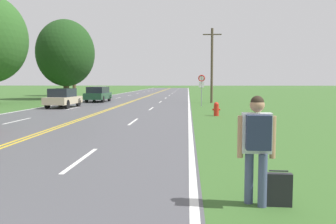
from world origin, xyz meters
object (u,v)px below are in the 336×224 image
object	(u,v)px
suitcase	(278,190)
car_champagne_sedan_approaching	(63,98)
hitchhiker_person	(257,139)
tree_behind_sign	(74,55)
traffic_sign	(202,82)
fire_hydrant	(216,109)
tree_mid_treeline	(66,53)
car_dark_green_suv_mid_near	(98,94)

from	to	relation	value
suitcase	car_champagne_sedan_approaching	bearing A→B (deg)	29.75
hitchhiker_person	tree_behind_sign	world-z (taller)	tree_behind_sign
hitchhiker_person	traffic_sign	size ratio (longest dim) A/B	0.69
suitcase	fire_hydrant	distance (m)	15.77
hitchhiker_person	tree_mid_treeline	size ratio (longest dim) A/B	0.20
suitcase	fire_hydrant	xyz separation A→B (m)	(0.23, 15.77, 0.15)
traffic_sign	tree_mid_treeline	xyz separation A→B (m)	(-15.56, 11.55, 3.42)
car_dark_green_suv_mid_near	hitchhiker_person	bearing A→B (deg)	-160.35
hitchhiker_person	fire_hydrant	xyz separation A→B (m)	(0.60, 15.78, -0.70)
traffic_sign	car_dark_green_suv_mid_near	bearing A→B (deg)	149.33
fire_hydrant	tree_mid_treeline	distance (m)	26.10
tree_behind_sign	hitchhiker_person	bearing A→B (deg)	-68.68
fire_hydrant	car_champagne_sedan_approaching	xyz separation A→B (m)	(-11.68, 6.22, 0.37)
tree_behind_sign	car_dark_green_suv_mid_near	distance (m)	18.04
traffic_sign	car_dark_green_suv_mid_near	size ratio (longest dim) A/B	0.60
suitcase	car_champagne_sedan_approaching	size ratio (longest dim) A/B	0.14
hitchhiker_person	tree_behind_sign	size ratio (longest dim) A/B	0.21
suitcase	tree_behind_sign	xyz separation A→B (m)	(-18.25, 45.81, 5.72)
tree_mid_treeline	car_champagne_sedan_approaching	bearing A→B (deg)	-71.92
fire_hydrant	tree_behind_sign	world-z (taller)	tree_behind_sign
hitchhiker_person	car_dark_green_suv_mid_near	world-z (taller)	hitchhiker_person
fire_hydrant	tree_behind_sign	bearing A→B (deg)	121.60
traffic_sign	car_champagne_sedan_approaching	world-z (taller)	traffic_sign
suitcase	tree_mid_treeline	bearing A→B (deg)	26.30
suitcase	car_champagne_sedan_approaching	distance (m)	24.80
car_champagne_sedan_approaching	car_dark_green_suv_mid_near	bearing A→B (deg)	-3.32
fire_hydrant	hitchhiker_person	bearing A→B (deg)	-92.16
suitcase	fire_hydrant	size ratio (longest dim) A/B	0.72
car_champagne_sedan_approaching	traffic_sign	bearing A→B (deg)	-77.45
tree_mid_treeline	traffic_sign	bearing A→B (deg)	-36.59
traffic_sign	tree_behind_sign	world-z (taller)	tree_behind_sign
tree_mid_treeline	car_champagne_sedan_approaching	distance (m)	15.10
fire_hydrant	car_champagne_sedan_approaching	distance (m)	13.24
tree_mid_treeline	suitcase	bearing A→B (deg)	-65.95
traffic_sign	tree_behind_sign	bearing A→B (deg)	129.51
tree_mid_treeline	car_dark_green_suv_mid_near	xyz separation A→B (m)	(5.20, -5.41, -4.59)
fire_hydrant	car_dark_green_suv_mid_near	xyz separation A→B (m)	(-10.94, 14.48, 0.42)
tree_behind_sign	car_champagne_sedan_approaching	distance (m)	25.31
suitcase	fire_hydrant	bearing A→B (deg)	1.41
traffic_sign	car_dark_green_suv_mid_near	xyz separation A→B (m)	(-10.36, 6.15, -1.17)
fire_hydrant	suitcase	bearing A→B (deg)	-90.84
suitcase	tree_behind_sign	size ratio (longest dim) A/B	0.07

